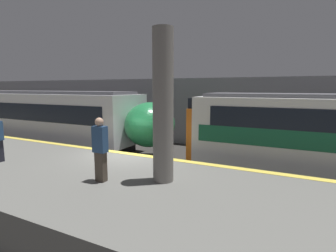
{
  "coord_description": "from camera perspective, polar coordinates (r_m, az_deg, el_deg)",
  "views": [
    {
      "loc": [
        5.92,
        -8.44,
        3.65
      ],
      "look_at": [
        1.15,
        1.11,
        2.08
      ],
      "focal_mm": 28.0,
      "sensor_mm": 36.0,
      "label": 1
    }
  ],
  "objects": [
    {
      "name": "train_modern",
      "position": [
        18.62,
        -26.07,
        1.71
      ],
      "size": [
        17.99,
        3.07,
        3.44
      ],
      "color": "black",
      "rests_on": "ground"
    },
    {
      "name": "support_pillar_near",
      "position": [
        7.07,
        -1.08,
        4.19
      ],
      "size": [
        0.57,
        0.57,
        4.14
      ],
      "color": "slate",
      "rests_on": "platform"
    },
    {
      "name": "ground_plane",
      "position": [
        10.94,
        -8.15,
        -11.2
      ],
      "size": [
        120.0,
        120.0,
        0.0
      ],
      "primitive_type": "plane",
      "color": "#33302D"
    },
    {
      "name": "station_rear_barrier",
      "position": [
        16.65,
        5.65,
        3.06
      ],
      "size": [
        50.0,
        0.15,
        4.23
      ],
      "color": "gray",
      "rests_on": "ground"
    },
    {
      "name": "platform",
      "position": [
        8.83,
        -18.45,
        -12.75
      ],
      "size": [
        40.0,
        5.37,
        1.07
      ],
      "color": "slate",
      "rests_on": "ground"
    },
    {
      "name": "person_walking",
      "position": [
        7.43,
        -14.53,
        -4.61
      ],
      "size": [
        0.38,
        0.24,
        1.78
      ],
      "color": "#473D33",
      "rests_on": "platform"
    }
  ]
}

